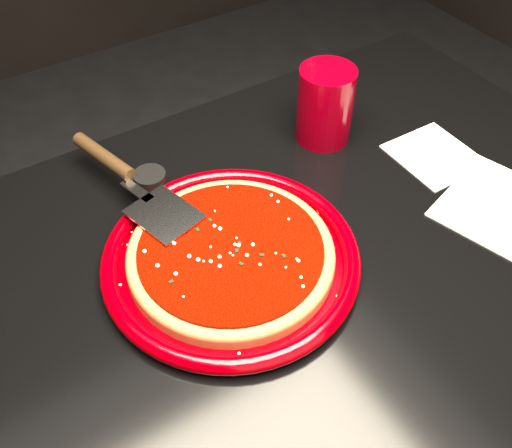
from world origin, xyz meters
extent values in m
cube|color=black|center=(0.00, 0.00, 0.38)|extent=(1.20, 0.80, 0.75)
cylinder|color=#730004|center=(-0.06, 0.04, 0.76)|extent=(0.47, 0.47, 0.03)
cylinder|color=brown|center=(-0.06, 0.04, 0.77)|extent=(0.37, 0.37, 0.01)
torus|color=brown|center=(-0.06, 0.04, 0.77)|extent=(0.37, 0.37, 0.02)
cylinder|color=#730A00|center=(-0.06, 0.04, 0.78)|extent=(0.33, 0.33, 0.01)
cylinder|color=maroon|center=(0.22, 0.20, 0.81)|extent=(0.12, 0.12, 0.13)
cube|color=white|center=(0.35, -0.09, 0.75)|extent=(0.22, 0.22, 0.00)
cube|color=white|center=(0.35, 0.06, 0.75)|extent=(0.13, 0.14, 0.00)
cylinder|color=black|center=(-0.09, 0.24, 0.77)|extent=(0.06, 0.06, 0.04)
camera|label=1|loc=(-0.30, -0.40, 1.36)|focal=40.00mm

